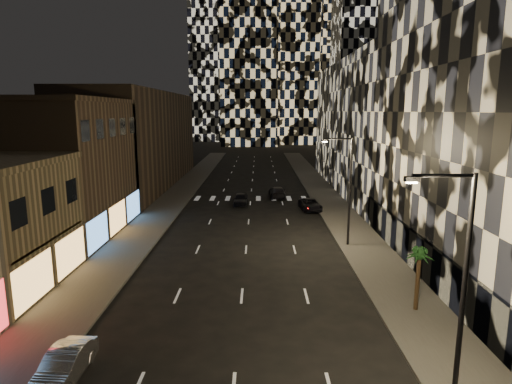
{
  "coord_description": "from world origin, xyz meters",
  "views": [
    {
      "loc": [
        1.03,
        -4.8,
        11.28
      ],
      "look_at": [
        0.86,
        22.92,
        6.0
      ],
      "focal_mm": 30.0,
      "sensor_mm": 36.0,
      "label": 1
    }
  ],
  "objects_px": {
    "car_silver_parked": "(64,366)",
    "palm_tree": "(419,258)",
    "streetlight_far": "(347,184)",
    "car_dark_oncoming": "(277,192)",
    "streetlight_near": "(459,276)",
    "car_dark_rightlane": "(310,204)",
    "car_dark_midlane": "(241,199)"
  },
  "relations": [
    {
      "from": "streetlight_near",
      "to": "palm_tree",
      "type": "bearing_deg",
      "value": 78.32
    },
    {
      "from": "streetlight_near",
      "to": "streetlight_far",
      "type": "height_order",
      "value": "same"
    },
    {
      "from": "car_dark_oncoming",
      "to": "palm_tree",
      "type": "height_order",
      "value": "palm_tree"
    },
    {
      "from": "streetlight_far",
      "to": "car_dark_oncoming",
      "type": "height_order",
      "value": "streetlight_far"
    },
    {
      "from": "streetlight_far",
      "to": "car_dark_midlane",
      "type": "bearing_deg",
      "value": 120.47
    },
    {
      "from": "car_silver_parked",
      "to": "palm_tree",
      "type": "bearing_deg",
      "value": 21.85
    },
    {
      "from": "streetlight_near",
      "to": "car_dark_oncoming",
      "type": "bearing_deg",
      "value": 96.83
    },
    {
      "from": "streetlight_near",
      "to": "car_dark_rightlane",
      "type": "relative_size",
      "value": 1.93
    },
    {
      "from": "palm_tree",
      "to": "car_dark_rightlane",
      "type": "bearing_deg",
      "value": 96.72
    },
    {
      "from": "streetlight_far",
      "to": "car_dark_oncoming",
      "type": "bearing_deg",
      "value": 103.32
    },
    {
      "from": "car_silver_parked",
      "to": "car_dark_midlane",
      "type": "bearing_deg",
      "value": 81.5
    },
    {
      "from": "car_dark_midlane",
      "to": "palm_tree",
      "type": "relative_size",
      "value": 1.11
    },
    {
      "from": "streetlight_far",
      "to": "car_silver_parked",
      "type": "relative_size",
      "value": 2.24
    },
    {
      "from": "streetlight_near",
      "to": "car_dark_oncoming",
      "type": "xyz_separation_m",
      "value": [
        -4.85,
        40.51,
        -4.63
      ]
    },
    {
      "from": "car_dark_rightlane",
      "to": "palm_tree",
      "type": "height_order",
      "value": "palm_tree"
    },
    {
      "from": "car_dark_oncoming",
      "to": "car_dark_rightlane",
      "type": "height_order",
      "value": "car_dark_oncoming"
    },
    {
      "from": "car_silver_parked",
      "to": "car_dark_rightlane",
      "type": "height_order",
      "value": "car_silver_parked"
    },
    {
      "from": "car_dark_oncoming",
      "to": "car_silver_parked",
      "type": "bearing_deg",
      "value": 72.56
    },
    {
      "from": "car_dark_rightlane",
      "to": "car_silver_parked",
      "type": "bearing_deg",
      "value": -119.59
    },
    {
      "from": "streetlight_far",
      "to": "car_dark_rightlane",
      "type": "height_order",
      "value": "streetlight_far"
    },
    {
      "from": "car_dark_midlane",
      "to": "car_dark_oncoming",
      "type": "distance_m",
      "value": 6.36
    },
    {
      "from": "streetlight_far",
      "to": "car_dark_rightlane",
      "type": "relative_size",
      "value": 1.93
    },
    {
      "from": "car_silver_parked",
      "to": "palm_tree",
      "type": "distance_m",
      "value": 18.53
    },
    {
      "from": "streetlight_far",
      "to": "car_dark_rightlane",
      "type": "xyz_separation_m",
      "value": [
        -1.35,
        13.38,
        -4.71
      ]
    },
    {
      "from": "streetlight_near",
      "to": "streetlight_far",
      "type": "relative_size",
      "value": 1.0
    },
    {
      "from": "streetlight_far",
      "to": "car_dark_oncoming",
      "type": "relative_size",
      "value": 1.8
    },
    {
      "from": "car_dark_midlane",
      "to": "car_dark_rightlane",
      "type": "xyz_separation_m",
      "value": [
        8.17,
        -2.81,
        -0.05
      ]
    },
    {
      "from": "streetlight_near",
      "to": "streetlight_far",
      "type": "bearing_deg",
      "value": 90.0
    },
    {
      "from": "car_dark_midlane",
      "to": "car_dark_oncoming",
      "type": "bearing_deg",
      "value": 43.41
    },
    {
      "from": "car_dark_oncoming",
      "to": "car_dark_rightlane",
      "type": "xyz_separation_m",
      "value": [
        3.5,
        -7.13,
        -0.08
      ]
    },
    {
      "from": "car_dark_oncoming",
      "to": "palm_tree",
      "type": "xyz_separation_m",
      "value": [
        6.5,
        -32.56,
        2.46
      ]
    },
    {
      "from": "car_dark_rightlane",
      "to": "palm_tree",
      "type": "distance_m",
      "value": 25.74
    }
  ]
}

